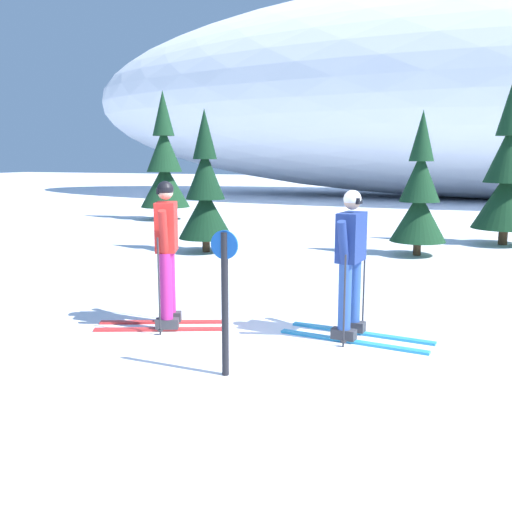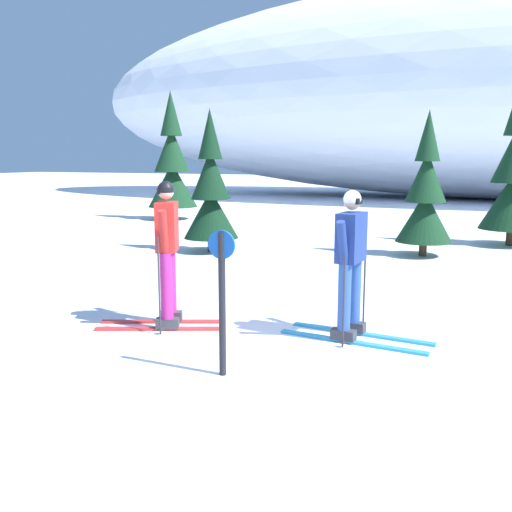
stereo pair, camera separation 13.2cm
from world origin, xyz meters
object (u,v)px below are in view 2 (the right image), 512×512
pine_tree_center_left (425,196)px  trail_marker_post (222,294)px  skier_navy_jacket (351,261)px  pine_tree_left (211,193)px  pine_tree_far_left (172,166)px  skier_red_jacket (167,251)px

pine_tree_center_left → trail_marker_post: (-0.99, -7.90, -0.49)m
skier_navy_jacket → pine_tree_center_left: size_ratio=0.58×
pine_tree_left → trail_marker_post: 7.51m
pine_tree_far_left → trail_marker_post: size_ratio=3.01×
skier_navy_jacket → pine_tree_left: 6.66m
skier_red_jacket → trail_marker_post: (1.35, -1.21, -0.15)m
pine_tree_center_left → pine_tree_far_left: bearing=153.9°
skier_red_jacket → trail_marker_post: 1.82m
pine_tree_far_left → trail_marker_post: bearing=-57.2°
skier_navy_jacket → pine_tree_center_left: pine_tree_center_left is taller
skier_red_jacket → pine_tree_left: (-2.16, 5.41, 0.36)m
skier_navy_jacket → trail_marker_post: size_ratio=1.25×
skier_red_jacket → skier_navy_jacket: skier_red_jacket is taller
pine_tree_far_left → pine_tree_left: (4.38, -5.65, -0.49)m
pine_tree_center_left → skier_navy_jacket: bearing=-91.1°
pine_tree_left → skier_red_jacket: bearing=-68.2°
skier_navy_jacket → pine_tree_left: pine_tree_left is taller
skier_navy_jacket → trail_marker_post: 1.86m
skier_red_jacket → pine_tree_far_left: bearing=120.6°
pine_tree_left → trail_marker_post: size_ratio=2.21×
skier_red_jacket → skier_navy_jacket: 2.27m
skier_red_jacket → skier_navy_jacket: (2.23, 0.42, -0.04)m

